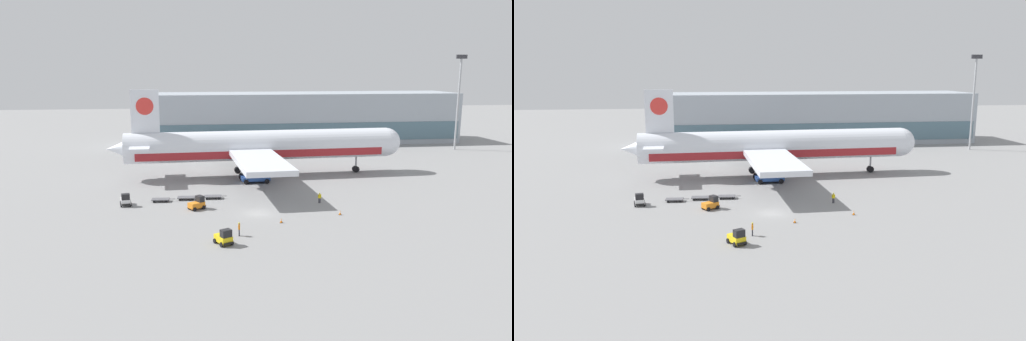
% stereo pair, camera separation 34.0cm
% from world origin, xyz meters
% --- Properties ---
extents(ground_plane, '(400.00, 400.00, 0.00)m').
position_xyz_m(ground_plane, '(0.00, 0.00, 0.00)').
color(ground_plane, gray).
extents(terminal_building, '(90.00, 18.20, 14.00)m').
position_xyz_m(terminal_building, '(21.07, 70.52, 6.99)').
color(terminal_building, '#9EA8B2').
rests_on(terminal_building, ground_plane).
extents(light_mast, '(2.80, 0.50, 24.21)m').
position_xyz_m(light_mast, '(58.91, 51.30, 13.96)').
color(light_mast, '#9EA0A5').
rests_on(light_mast, ground_plane).
extents(airplane_main, '(58.10, 48.29, 17.00)m').
position_xyz_m(airplane_main, '(3.24, 25.73, 5.84)').
color(airplane_main, silver).
rests_on(airplane_main, ground_plane).
extents(scissor_lift_loader, '(5.32, 3.56, 5.14)m').
position_xyz_m(scissor_lift_loader, '(2.21, 20.16, 1.98)').
color(scissor_lift_loader, '#284C99').
rests_on(scissor_lift_loader, ground_plane).
extents(baggage_tug_foreground, '(2.81, 2.58, 2.00)m').
position_xyz_m(baggage_tug_foreground, '(-8.79, 3.35, 0.88)').
color(baggage_tug_foreground, orange).
rests_on(baggage_tug_foreground, ground_plane).
extents(baggage_tug_mid, '(1.99, 2.65, 2.00)m').
position_xyz_m(baggage_tug_mid, '(-19.74, 6.77, 0.88)').
color(baggage_tug_mid, silver).
rests_on(baggage_tug_mid, ground_plane).
extents(baggage_tug_far, '(2.44, 2.81, 2.00)m').
position_xyz_m(baggage_tug_far, '(-5.89, -12.56, 0.88)').
color(baggage_tug_far, yellow).
rests_on(baggage_tug_far, ground_plane).
extents(baggage_dolly_lead, '(3.74, 1.66, 0.48)m').
position_xyz_m(baggage_dolly_lead, '(-14.50, 8.40, 0.39)').
color(baggage_dolly_lead, '#56565B').
rests_on(baggage_dolly_lead, ground_plane).
extents(baggage_dolly_second, '(3.74, 1.66, 0.48)m').
position_xyz_m(baggage_dolly_second, '(-10.48, 9.08, 0.39)').
color(baggage_dolly_second, '#56565B').
rests_on(baggage_dolly_second, ground_plane).
extents(baggage_dolly_third, '(3.74, 1.66, 0.48)m').
position_xyz_m(baggage_dolly_third, '(-6.18, 9.21, 0.39)').
color(baggage_dolly_third, '#56565B').
rests_on(baggage_dolly_third, ground_plane).
extents(ground_crew_near, '(0.27, 0.56, 1.78)m').
position_xyz_m(ground_crew_near, '(-3.78, -9.68, 1.05)').
color(ground_crew_near, black).
rests_on(ground_crew_near, ground_plane).
extents(ground_crew_far, '(0.56, 0.28, 1.67)m').
position_xyz_m(ground_crew_far, '(10.33, 4.31, 0.97)').
color(ground_crew_far, black).
rests_on(ground_crew_far, ground_plane).
extents(traffic_cone_near, '(0.40, 0.40, 0.68)m').
position_xyz_m(traffic_cone_near, '(11.63, -2.38, 0.33)').
color(traffic_cone_near, black).
rests_on(traffic_cone_near, ground_plane).
extents(traffic_cone_far, '(0.40, 0.40, 0.61)m').
position_xyz_m(traffic_cone_far, '(2.50, -5.00, 0.30)').
color(traffic_cone_far, black).
rests_on(traffic_cone_far, ground_plane).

